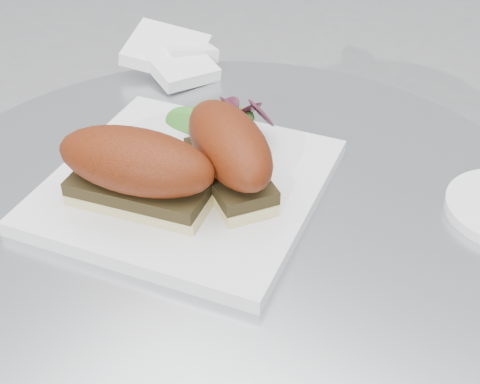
{
  "coord_description": "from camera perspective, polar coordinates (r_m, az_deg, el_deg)",
  "views": [
    {
      "loc": [
        0.3,
        -0.42,
        1.15
      ],
      "look_at": [
        0.01,
        0.0,
        0.77
      ],
      "focal_mm": 50.0,
      "sensor_mm": 36.0,
      "label": 1
    }
  ],
  "objects": [
    {
      "name": "sandwich_right",
      "position": [
        0.66,
        -0.93,
        3.5
      ],
      "size": [
        0.16,
        0.14,
        0.08
      ],
      "rotation": [
        0.0,
        0.0,
        -0.59
      ],
      "color": "beige",
      "rests_on": "plate"
    },
    {
      "name": "plate",
      "position": [
        0.7,
        -4.56,
        0.62
      ],
      "size": [
        0.32,
        0.32,
        0.02
      ],
      "primitive_type": "cube",
      "rotation": [
        0.0,
        0.0,
        0.2
      ],
      "color": "white",
      "rests_on": "table"
    },
    {
      "name": "sandwich_left",
      "position": [
        0.64,
        -8.85,
        1.98
      ],
      "size": [
        0.17,
        0.11,
        0.08
      ],
      "rotation": [
        0.0,
        0.0,
        0.24
      ],
      "color": "beige",
      "rests_on": "plate"
    },
    {
      "name": "napkin",
      "position": [
        0.94,
        -5.66,
        10.74
      ],
      "size": [
        0.15,
        0.15,
        0.02
      ],
      "primitive_type": null,
      "rotation": [
        0.0,
        0.0,
        0.1
      ],
      "color": "white",
      "rests_on": "table"
    },
    {
      "name": "salad",
      "position": [
        0.74,
        -1.99,
        6.2
      ],
      "size": [
        0.1,
        0.1,
        0.05
      ],
      "primitive_type": null,
      "color": "#489631",
      "rests_on": "plate"
    },
    {
      "name": "table",
      "position": [
        0.84,
        -1.0,
        -15.16
      ],
      "size": [
        0.7,
        0.7,
        0.73
      ],
      "color": "#B5B7BD",
      "rests_on": "ground"
    }
  ]
}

